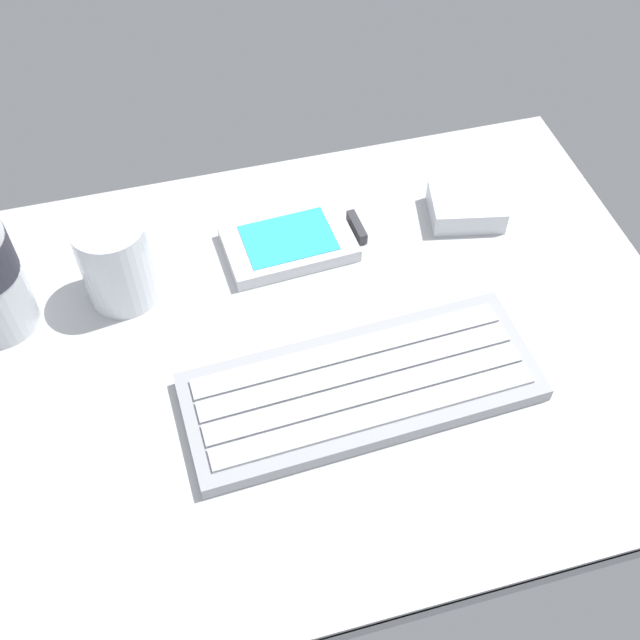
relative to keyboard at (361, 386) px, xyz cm
name	(u,v)px	position (x,y,z in cm)	size (l,w,h in cm)	color
ground_plane	(321,350)	(-1.92, 5.67, -1.79)	(64.00, 48.00, 2.80)	#B7BABC
keyboard	(361,386)	(0.00, 0.00, 0.00)	(29.48, 12.34, 1.70)	#93969B
handheld_device	(295,242)	(-1.26, 17.42, -0.08)	(13.14, 8.35, 1.50)	silver
juice_cup	(118,264)	(-17.56, 15.85, 3.10)	(6.40, 6.40, 8.50)	silver
charger_block	(466,207)	(15.98, 17.23, 0.39)	(7.00, 5.60, 2.40)	silver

